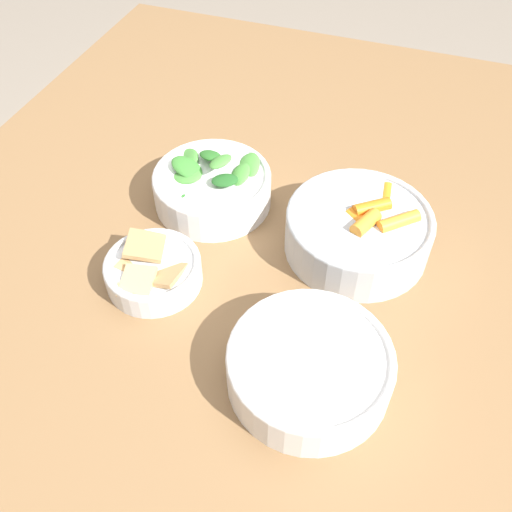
{
  "coord_description": "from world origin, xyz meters",
  "views": [
    {
      "loc": [
        0.49,
        0.21,
        1.34
      ],
      "look_at": [
        0.02,
        0.04,
        0.79
      ],
      "focal_mm": 40.0,
      "sensor_mm": 36.0,
      "label": 1
    }
  ],
  "objects_px": {
    "bowl_carrots": "(359,230)",
    "bowl_greens": "(212,186)",
    "bowl_beans_hotdog": "(309,368)",
    "bowl_cookies": "(152,270)"
  },
  "relations": [
    {
      "from": "bowl_greens",
      "to": "bowl_carrots",
      "type": "bearing_deg",
      "value": 84.42
    },
    {
      "from": "bowl_greens",
      "to": "bowl_beans_hotdog",
      "type": "xyz_separation_m",
      "value": [
        0.25,
        0.22,
        -0.01
      ]
    },
    {
      "from": "bowl_carrots",
      "to": "bowl_greens",
      "type": "height_order",
      "value": "bowl_greens"
    },
    {
      "from": "bowl_carrots",
      "to": "bowl_greens",
      "type": "distance_m",
      "value": 0.23
    },
    {
      "from": "bowl_greens",
      "to": "bowl_cookies",
      "type": "height_order",
      "value": "bowl_greens"
    },
    {
      "from": "bowl_carrots",
      "to": "bowl_greens",
      "type": "bearing_deg",
      "value": -95.58
    },
    {
      "from": "bowl_greens",
      "to": "bowl_beans_hotdog",
      "type": "distance_m",
      "value": 0.33
    },
    {
      "from": "bowl_carrots",
      "to": "bowl_greens",
      "type": "relative_size",
      "value": 1.14
    },
    {
      "from": "bowl_greens",
      "to": "bowl_beans_hotdog",
      "type": "height_order",
      "value": "bowl_greens"
    },
    {
      "from": "bowl_beans_hotdog",
      "to": "bowl_carrots",
      "type": "bearing_deg",
      "value": 178.64
    }
  ]
}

